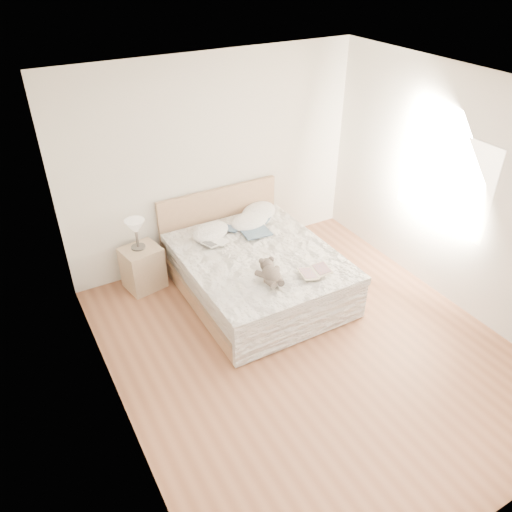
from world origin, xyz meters
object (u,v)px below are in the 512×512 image
at_px(bed, 255,270).
at_px(photo_book, 215,243).
at_px(teddy_bear, 271,280).
at_px(table_lamp, 136,228).
at_px(childrens_book, 315,272).
at_px(nightstand, 143,268).

bearing_deg(bed, photo_book, 137.41).
relative_size(photo_book, teddy_bear, 0.78).
distance_m(bed, teddy_bear, 0.78).
distance_m(table_lamp, teddy_bear, 1.81).
height_order(childrens_book, teddy_bear, teddy_bear).
height_order(bed, childrens_book, bed).
distance_m(bed, photo_book, 0.60).
bearing_deg(nightstand, childrens_book, -45.32).
bearing_deg(bed, childrens_book, -66.11).
height_order(table_lamp, childrens_book, table_lamp).
bearing_deg(photo_book, nightstand, 130.81).
distance_m(table_lamp, photo_book, 0.97).
bearing_deg(childrens_book, nightstand, 144.72).
bearing_deg(table_lamp, nightstand, -75.33).
relative_size(bed, table_lamp, 5.59).
height_order(bed, photo_book, bed).
distance_m(bed, table_lamp, 1.53).
relative_size(table_lamp, photo_book, 1.35).
distance_m(photo_book, teddy_bear, 1.04).
relative_size(nightstand, photo_book, 1.97).
xyz_separation_m(photo_book, childrens_book, (0.71, -1.10, 0.00)).
bearing_deg(bed, table_lamp, 145.83).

